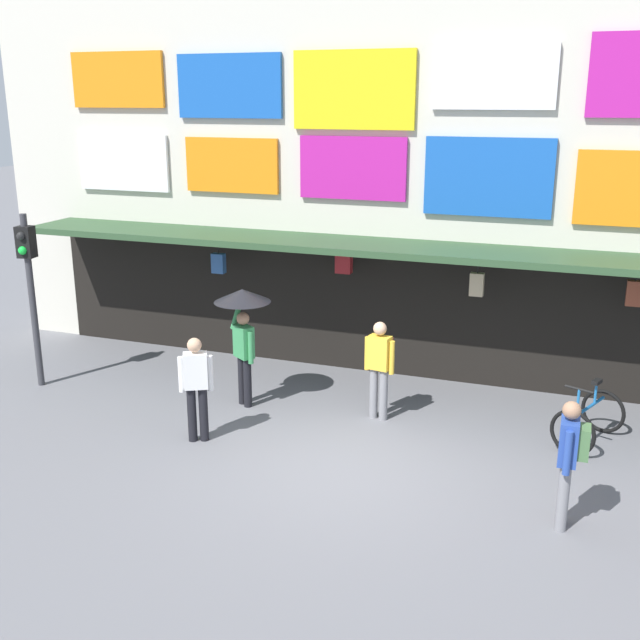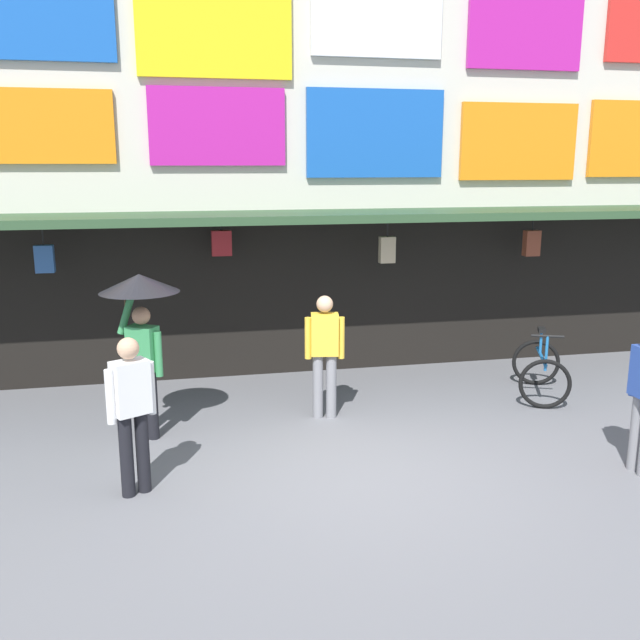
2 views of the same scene
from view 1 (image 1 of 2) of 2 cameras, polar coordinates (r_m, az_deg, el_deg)
name	(u,v)px [view 1 (image 1 of 2)]	position (r m, az deg, el deg)	size (l,w,h in m)	color
ground_plane	(348,466)	(11.25, 2.09, -10.93)	(80.00, 80.00, 0.00)	slate
shopfront	(426,164)	(14.46, 7.97, 11.51)	(18.00, 2.60, 8.00)	beige
traffic_light_near	(29,273)	(14.54, -21.01, 3.32)	(0.31, 0.34, 3.20)	#38383D
bicycle_parked	(588,420)	(12.47, 19.51, -7.07)	(1.11, 1.35, 1.05)	black
pedestrian_with_umbrella	(243,314)	(12.84, -5.81, 0.42)	(0.96, 0.96, 2.08)	black
pedestrian_in_white	(196,384)	(11.80, -9.28, -4.74)	(0.48, 0.36, 1.68)	black
pedestrian_in_purple	(569,455)	(9.84, 18.22, -9.62)	(0.36, 0.53, 1.68)	gray
pedestrian_in_yellow	(380,362)	(12.49, 4.52, -3.19)	(0.52, 0.40, 1.68)	gray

